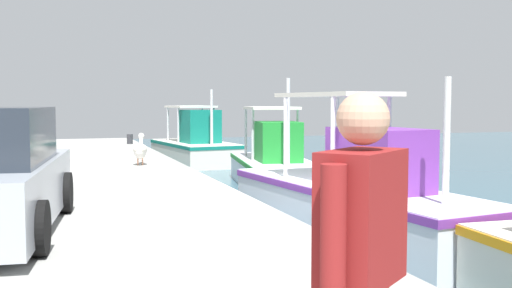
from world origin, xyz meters
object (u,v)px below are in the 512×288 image
at_px(fishing_boat_second, 274,165).
at_px(fisherman_standing, 361,271).
at_px(mooring_bollard_nearest, 130,139).
at_px(fishing_boat_nearest, 195,146).
at_px(fishing_boat_third, 355,200).
at_px(pelican, 140,150).

relative_size(fishing_boat_second, fisherman_standing, 3.13).
height_order(fisherman_standing, mooring_bollard_nearest, fisherman_standing).
height_order(fishing_boat_nearest, mooring_bollard_nearest, fishing_boat_nearest).
xyz_separation_m(fishing_boat_nearest, mooring_bollard_nearest, (-0.66, -2.47, 0.30)).
height_order(fishing_boat_third, fisherman_standing, fishing_boat_third).
bearing_deg(fisherman_standing, mooring_bollard_nearest, 175.95).
xyz_separation_m(fishing_boat_third, pelican, (-6.21, -2.93, 0.50)).
bearing_deg(pelican, fishing_boat_second, 94.12).
bearing_deg(fishing_boat_third, fishing_boat_second, 172.15).
relative_size(pelican, mooring_bollard_nearest, 2.54).
relative_size(fishing_boat_nearest, pelican, 5.38).
xyz_separation_m(fishing_boat_second, fisherman_standing, (13.63, -4.68, 1.09)).
bearing_deg(pelican, fishing_boat_third, 25.28).
xyz_separation_m(fishing_boat_second, pelican, (0.28, -3.83, 0.56)).
bearing_deg(fishing_boat_third, fishing_boat_nearest, 179.17).
height_order(fishing_boat_nearest, fishing_boat_second, fishing_boat_second).
height_order(fishing_boat_second, fisherman_standing, fishing_boat_second).
bearing_deg(mooring_bollard_nearest, fishing_boat_nearest, 75.03).
bearing_deg(mooring_bollard_nearest, fishing_boat_second, 22.21).
distance_m(fishing_boat_nearest, pelican, 8.02).
relative_size(fishing_boat_third, mooring_bollard_nearest, 16.72).
bearing_deg(fishing_boat_nearest, mooring_bollard_nearest, -104.97).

